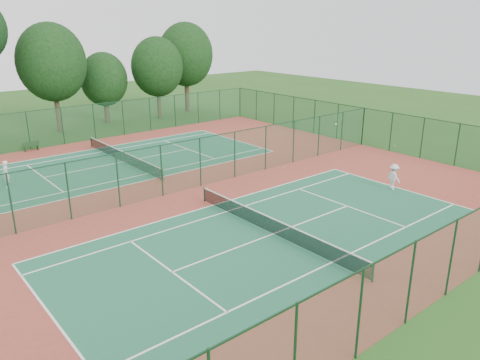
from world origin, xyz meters
The scene contains 17 objects.
ground centered at (0.00, 0.00, 0.00)m, with size 120.00×120.00×0.00m, color #244F18.
red_pad centered at (0.00, 0.00, 0.01)m, with size 40.00×36.00×0.01m, color brown.
court_near centered at (0.00, -9.00, 0.01)m, with size 23.77×10.97×0.01m, color #1E6141.
court_far centered at (0.00, 9.00, 0.01)m, with size 23.77×10.97×0.01m, color #1E6042.
fence_north centered at (0.00, 18.00, 1.76)m, with size 40.00×0.09×3.50m.
fence_south centered at (0.00, -18.00, 1.76)m, with size 40.00×0.09×3.50m.
fence_east centered at (20.00, 0.00, 1.76)m, with size 0.09×36.00×3.50m.
fence_divider centered at (0.00, 0.00, 1.76)m, with size 40.00×0.09×3.50m.
tennis_net_near centered at (0.00, -9.00, 0.54)m, with size 0.10×12.90×0.97m.
tennis_net_far centered at (0.00, 9.00, 0.54)m, with size 0.10×12.90×0.97m.
player_near centered at (11.37, -8.99, 0.91)m, with size 1.16×0.66×1.79m, color silver.
player_far centered at (-9.03, 8.36, 0.97)m, with size 0.69×0.46×1.90m, color silver.
bench centered at (-4.68, 17.50, 0.45)m, with size 1.39×0.45×0.85m.
stray_ball_a centered at (6.50, -0.92, 0.04)m, with size 0.07×0.07×0.07m, color #AFC92E.
stray_ball_b centered at (9.01, -0.67, 0.05)m, with size 0.08×0.08×0.08m, color #EAF438.
stray_ball_c centered at (1.67, -0.64, 0.04)m, with size 0.07×0.07×0.07m, color gold.
evergreen_row centered at (0.50, 24.25, 0.00)m, with size 39.00×5.00×12.00m, color black, non-canonical shape.
Camera 1 is at (-16.15, -25.70, 10.97)m, focal length 35.00 mm.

